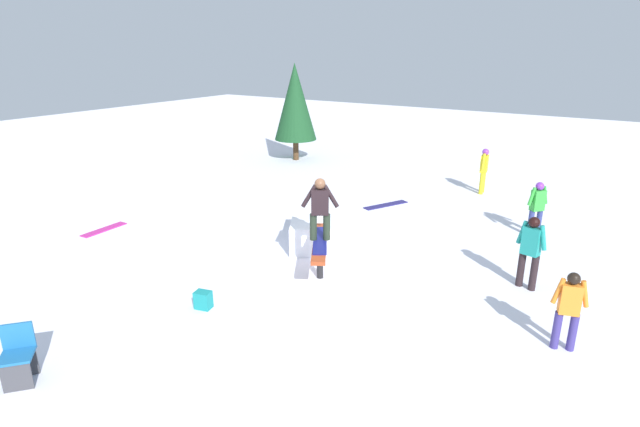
{
  "coord_description": "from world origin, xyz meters",
  "views": [
    {
      "loc": [
        8.14,
        5.17,
        4.71
      ],
      "look_at": [
        0.0,
        0.0,
        1.44
      ],
      "focal_mm": 28.0,
      "sensor_mm": 36.0,
      "label": 1
    }
  ],
  "objects_px": {
    "bystander_yellow": "(484,168)",
    "bystander_teal": "(530,249)",
    "loose_snowboard_magenta": "(104,230)",
    "folding_chair": "(18,357)",
    "rail_feature": "(320,247)",
    "loose_snowboard_navy": "(386,205)",
    "bystander_orange": "(569,307)",
    "pine_tree_far": "(295,102)",
    "bystander_green": "(537,206)",
    "main_rider_on_rail": "(320,211)",
    "backpack_on_snow": "(203,300)"
  },
  "relations": [
    {
      "from": "main_rider_on_rail",
      "to": "bystander_orange",
      "type": "xyz_separation_m",
      "value": [
        0.1,
        4.75,
        -0.74
      ]
    },
    {
      "from": "loose_snowboard_navy",
      "to": "backpack_on_snow",
      "type": "bearing_deg",
      "value": -154.75
    },
    {
      "from": "main_rider_on_rail",
      "to": "bystander_teal",
      "type": "distance_m",
      "value": 4.27
    },
    {
      "from": "bystander_yellow",
      "to": "folding_chair",
      "type": "bearing_deg",
      "value": -18.05
    },
    {
      "from": "rail_feature",
      "to": "backpack_on_snow",
      "type": "height_order",
      "value": "rail_feature"
    },
    {
      "from": "folding_chair",
      "to": "pine_tree_far",
      "type": "xyz_separation_m",
      "value": [
        -14.44,
        -5.19,
        2.03
      ]
    },
    {
      "from": "bystander_orange",
      "to": "bystander_green",
      "type": "distance_m",
      "value": 5.38
    },
    {
      "from": "bystander_teal",
      "to": "loose_snowboard_navy",
      "type": "xyz_separation_m",
      "value": [
        -3.49,
        -4.78,
        -0.85
      ]
    },
    {
      "from": "bystander_yellow",
      "to": "pine_tree_far",
      "type": "bearing_deg",
      "value": -101.68
    },
    {
      "from": "loose_snowboard_magenta",
      "to": "pine_tree_far",
      "type": "height_order",
      "value": "pine_tree_far"
    },
    {
      "from": "loose_snowboard_navy",
      "to": "pine_tree_far",
      "type": "height_order",
      "value": "pine_tree_far"
    },
    {
      "from": "loose_snowboard_navy",
      "to": "pine_tree_far",
      "type": "distance_m",
      "value": 7.57
    },
    {
      "from": "main_rider_on_rail",
      "to": "backpack_on_snow",
      "type": "height_order",
      "value": "main_rider_on_rail"
    },
    {
      "from": "loose_snowboard_magenta",
      "to": "folding_chair",
      "type": "bearing_deg",
      "value": 43.2
    },
    {
      "from": "bystander_orange",
      "to": "bystander_yellow",
      "type": "relative_size",
      "value": 0.91
    },
    {
      "from": "loose_snowboard_magenta",
      "to": "bystander_green",
      "type": "bearing_deg",
      "value": 118.78
    },
    {
      "from": "rail_feature",
      "to": "loose_snowboard_magenta",
      "type": "bearing_deg",
      "value": -114.38
    },
    {
      "from": "pine_tree_far",
      "to": "bystander_orange",
      "type": "bearing_deg",
      "value": 51.84
    },
    {
      "from": "loose_snowboard_navy",
      "to": "bystander_green",
      "type": "bearing_deg",
      "value": -66.72
    },
    {
      "from": "rail_feature",
      "to": "bystander_teal",
      "type": "height_order",
      "value": "bystander_teal"
    },
    {
      "from": "bystander_yellow",
      "to": "main_rider_on_rail",
      "type": "bearing_deg",
      "value": -13.42
    },
    {
      "from": "bystander_orange",
      "to": "bystander_teal",
      "type": "xyz_separation_m",
      "value": [
        -1.96,
        -0.95,
        0.09
      ]
    },
    {
      "from": "bystander_green",
      "to": "backpack_on_snow",
      "type": "bearing_deg",
      "value": -171.73
    },
    {
      "from": "loose_snowboard_navy",
      "to": "loose_snowboard_magenta",
      "type": "bearing_deg",
      "value": 164.36
    },
    {
      "from": "bystander_yellow",
      "to": "loose_snowboard_magenta",
      "type": "xyz_separation_m",
      "value": [
        8.97,
        -7.58,
        -0.83
      ]
    },
    {
      "from": "bystander_green",
      "to": "folding_chair",
      "type": "height_order",
      "value": "bystander_green"
    },
    {
      "from": "folding_chair",
      "to": "bystander_teal",
      "type": "bearing_deg",
      "value": 2.66
    },
    {
      "from": "main_rider_on_rail",
      "to": "folding_chair",
      "type": "distance_m",
      "value": 5.69
    },
    {
      "from": "bystander_yellow",
      "to": "loose_snowboard_navy",
      "type": "height_order",
      "value": "bystander_yellow"
    },
    {
      "from": "loose_snowboard_magenta",
      "to": "folding_chair",
      "type": "distance_m",
      "value": 6.5
    },
    {
      "from": "main_rider_on_rail",
      "to": "rail_feature",
      "type": "bearing_deg",
      "value": 0.0
    },
    {
      "from": "bystander_green",
      "to": "backpack_on_snow",
      "type": "distance_m",
      "value": 8.67
    },
    {
      "from": "rail_feature",
      "to": "bystander_green",
      "type": "distance_m",
      "value": 6.1
    },
    {
      "from": "bystander_teal",
      "to": "pine_tree_far",
      "type": "bearing_deg",
      "value": -19.58
    },
    {
      "from": "bystander_green",
      "to": "loose_snowboard_magenta",
      "type": "relative_size",
      "value": 1.12
    },
    {
      "from": "bystander_orange",
      "to": "pine_tree_far",
      "type": "xyz_separation_m",
      "value": [
        -9.27,
        -11.8,
        1.68
      ]
    },
    {
      "from": "loose_snowboard_navy",
      "to": "backpack_on_snow",
      "type": "xyz_separation_m",
      "value": [
        7.62,
        -0.17,
        0.16
      ]
    },
    {
      "from": "folding_chair",
      "to": "bystander_green",
      "type": "bearing_deg",
      "value": 14.39
    },
    {
      "from": "bystander_teal",
      "to": "bystander_orange",
      "type": "bearing_deg",
      "value": 130.39
    },
    {
      "from": "folding_chair",
      "to": "pine_tree_far",
      "type": "relative_size",
      "value": 0.22
    },
    {
      "from": "rail_feature",
      "to": "loose_snowboard_navy",
      "type": "distance_m",
      "value": 5.48
    },
    {
      "from": "bystander_yellow",
      "to": "pine_tree_far",
      "type": "distance_m",
      "value": 8.39
    },
    {
      "from": "rail_feature",
      "to": "loose_snowboard_magenta",
      "type": "distance_m",
      "value": 6.51
    },
    {
      "from": "bystander_teal",
      "to": "loose_snowboard_magenta",
      "type": "distance_m",
      "value": 10.58
    },
    {
      "from": "main_rider_on_rail",
      "to": "loose_snowboard_magenta",
      "type": "height_order",
      "value": "main_rider_on_rail"
    },
    {
      "from": "bystander_yellow",
      "to": "loose_snowboard_navy",
      "type": "bearing_deg",
      "value": -41.29
    },
    {
      "from": "bystander_yellow",
      "to": "backpack_on_snow",
      "type": "xyz_separation_m",
      "value": [
        10.58,
        -2.29,
        -0.67
      ]
    },
    {
      "from": "bystander_yellow",
      "to": "bystander_teal",
      "type": "xyz_separation_m",
      "value": [
        6.44,
        2.66,
        0.01
      ]
    },
    {
      "from": "backpack_on_snow",
      "to": "main_rider_on_rail",
      "type": "bearing_deg",
      "value": -130.62
    },
    {
      "from": "rail_feature",
      "to": "loose_snowboard_navy",
      "type": "xyz_separation_m",
      "value": [
        -5.35,
        -0.98,
        -0.69
      ]
    }
  ]
}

